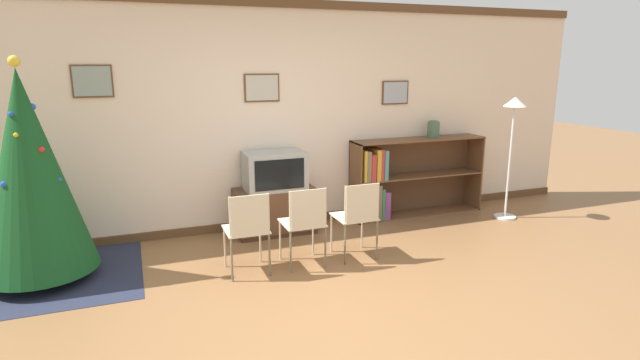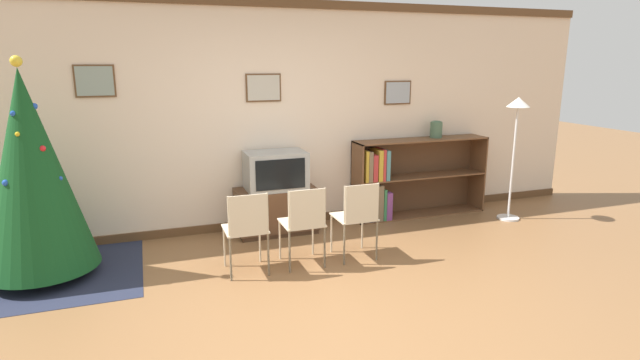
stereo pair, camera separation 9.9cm
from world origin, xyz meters
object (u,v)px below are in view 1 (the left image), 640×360
television (274,171)px  folding_chair_center (305,221)px  folding_chair_right (358,215)px  vase (433,129)px  tv_console (275,211)px  folding_chair_left (248,228)px  christmas_tree (30,173)px  standing_lamp (513,126)px  bookshelf (396,181)px

television → folding_chair_center: (0.00, -1.09, -0.29)m
folding_chair_right → vase: size_ratio=3.75×
vase → tv_console: bearing=-177.4°
tv_console → folding_chair_right: bearing=-62.3°
television → folding_chair_left: (-0.57, -1.09, -0.29)m
television → christmas_tree: bearing=-168.2°
tv_console → folding_chair_right: 1.24m
christmas_tree → vase: bearing=7.4°
vase → standing_lamp: (0.77, -0.61, 0.07)m
tv_console → standing_lamp: bearing=-9.7°
tv_console → folding_chair_center: (0.00, -1.09, 0.20)m
christmas_tree → tv_console: (2.41, 0.50, -0.75)m
christmas_tree → tv_console: bearing=11.8°
standing_lamp → folding_chair_right: bearing=-166.4°
television → bookshelf: 1.68m
bookshelf → tv_console: bearing=-177.6°
tv_console → vase: size_ratio=4.34×
folding_chair_right → bookshelf: (1.09, 1.16, 0.01)m
folding_chair_left → bookshelf: bookshelf is taller
bookshelf → standing_lamp: standing_lamp is taller
tv_console → folding_chair_right: (0.57, -1.09, 0.20)m
christmas_tree → folding_chair_left: christmas_tree is taller
folding_chair_right → television: bearing=117.7°
folding_chair_right → bookshelf: bookshelf is taller
christmas_tree → television: 2.47m
folding_chair_right → tv_console: bearing=117.7°
folding_chair_center → folding_chair_right: size_ratio=1.00×
folding_chair_left → bookshelf: bearing=27.5°
tv_console → television: size_ratio=1.35×
standing_lamp → folding_chair_left: bearing=-170.7°
television → folding_chair_right: size_ratio=0.86×
vase → standing_lamp: bearing=-38.3°
bookshelf → television: bearing=-177.5°
tv_console → folding_chair_right: folding_chair_right is taller
television → folding_chair_left: size_ratio=0.86×
bookshelf → folding_chair_center: bearing=-145.0°
tv_console → folding_chair_center: folding_chair_center is taller
tv_console → folding_chair_left: bearing=-117.7°
television → standing_lamp: 3.05m
folding_chair_right → folding_chair_left: bearing=180.0°
christmas_tree → folding_chair_left: 2.00m
folding_chair_center → folding_chair_left: bearing=180.0°
vase → christmas_tree: bearing=-172.6°
christmas_tree → bookshelf: size_ratio=1.12×
christmas_tree → folding_chair_center: 2.54m
tv_console → folding_chair_left: (-0.57, -1.09, 0.20)m
television → folding_chair_center: television is taller
television → folding_chair_center: 1.12m
folding_chair_center → vase: vase is taller
vase → standing_lamp: standing_lamp is taller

